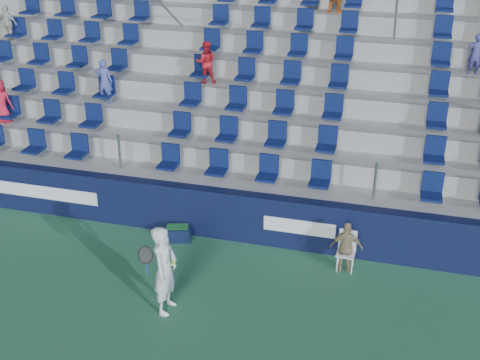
# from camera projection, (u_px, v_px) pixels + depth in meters

# --- Properties ---
(ground) EXTENTS (70.00, 70.00, 0.00)m
(ground) POSITION_uv_depth(u_px,v_px,m) (191.00, 324.00, 11.26)
(ground) COLOR #2F6F48
(ground) RESTS_ON ground
(sponsor_wall) EXTENTS (24.00, 0.32, 1.20)m
(sponsor_wall) POSITION_uv_depth(u_px,v_px,m) (236.00, 216.00, 13.72)
(sponsor_wall) COLOR #0E1335
(sponsor_wall) RESTS_ON ground
(grandstand) EXTENTS (24.00, 8.17, 6.63)m
(grandstand) POSITION_uv_depth(u_px,v_px,m) (282.00, 86.00, 17.46)
(grandstand) COLOR #A4A39E
(grandstand) RESTS_ON ground
(tennis_player) EXTENTS (0.69, 0.67, 1.82)m
(tennis_player) POSITION_uv_depth(u_px,v_px,m) (165.00, 270.00, 11.24)
(tennis_player) COLOR silver
(tennis_player) RESTS_ON ground
(line_judge_chair) EXTENTS (0.40, 0.41, 0.87)m
(line_judge_chair) POSITION_uv_depth(u_px,v_px,m) (347.00, 247.00, 12.72)
(line_judge_chair) COLOR white
(line_judge_chair) RESTS_ON ground
(line_judge) EXTENTS (0.70, 0.34, 1.15)m
(line_judge) POSITION_uv_depth(u_px,v_px,m) (346.00, 247.00, 12.56)
(line_judge) COLOR tan
(line_judge) RESTS_ON ground
(ball_bin) EXTENTS (0.69, 0.54, 0.34)m
(ball_bin) POSITION_uv_depth(u_px,v_px,m) (178.00, 232.00, 13.86)
(ball_bin) COLOR black
(ball_bin) RESTS_ON ground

